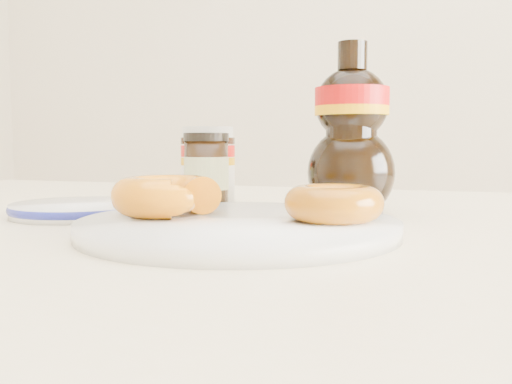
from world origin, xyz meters
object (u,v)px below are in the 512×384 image
(dining_table, at_px, (216,290))
(blue_rim_saucer, at_px, (79,209))
(donut_bitten, at_px, (167,196))
(plate, at_px, (239,226))
(syrup_bottle, at_px, (351,129))
(nutella_jar, at_px, (208,162))
(dark_jar, at_px, (206,170))
(donut_whole, at_px, (334,203))

(dining_table, bearing_deg, blue_rim_saucer, -166.09)
(dining_table, bearing_deg, donut_bitten, -96.02)
(plate, distance_m, donut_bitten, 0.08)
(plate, bearing_deg, syrup_bottle, 69.42)
(plate, xyz_separation_m, donut_bitten, (-0.08, 0.01, 0.03))
(donut_bitten, xyz_separation_m, nutella_jar, (-0.06, 0.24, 0.02))
(plate, xyz_separation_m, blue_rim_saucer, (-0.22, 0.06, 0.00))
(donut_bitten, bearing_deg, plate, -28.07)
(blue_rim_saucer, bearing_deg, plate, -16.53)
(nutella_jar, height_order, dark_jar, nutella_jar)
(plate, xyz_separation_m, donut_whole, (0.08, 0.02, 0.02))
(nutella_jar, xyz_separation_m, syrup_bottle, (0.21, -0.06, 0.04))
(donut_whole, bearing_deg, syrup_bottle, 94.44)
(blue_rim_saucer, bearing_deg, dark_jar, 58.17)
(donut_bitten, height_order, donut_whole, donut_bitten)
(nutella_jar, bearing_deg, donut_whole, -46.05)
(plate, relative_size, syrup_bottle, 1.46)
(donut_bitten, bearing_deg, blue_rim_saucer, 134.25)
(dining_table, height_order, donut_bitten, donut_bitten)
(dining_table, relative_size, dark_jar, 14.52)
(plate, relative_size, nutella_jar, 2.77)
(donut_whole, bearing_deg, donut_bitten, -176.43)
(dining_table, xyz_separation_m, donut_whole, (0.15, -0.09, 0.11))
(nutella_jar, relative_size, blue_rim_saucer, 0.68)
(dark_jar, height_order, blue_rim_saucer, dark_jar)
(nutella_jar, xyz_separation_m, dark_jar, (0.01, -0.03, -0.01))
(donut_whole, distance_m, dark_jar, 0.29)
(dining_table, bearing_deg, donut_whole, -29.92)
(plate, bearing_deg, dining_table, 122.62)
(dining_table, relative_size, nutella_jar, 13.26)
(nutella_jar, bearing_deg, dark_jar, -70.46)
(dining_table, distance_m, donut_whole, 0.21)
(plate, bearing_deg, nutella_jar, 119.08)
(dining_table, relative_size, plate, 4.79)
(dining_table, distance_m, plate, 0.15)
(dining_table, xyz_separation_m, blue_rim_saucer, (-0.15, -0.04, 0.09))
(dining_table, relative_size, donut_whole, 15.78)
(plate, distance_m, dark_jar, 0.25)
(donut_bitten, relative_size, dark_jar, 1.10)
(donut_bitten, bearing_deg, syrup_bottle, 27.84)
(plate, distance_m, nutella_jar, 0.29)
(donut_bitten, height_order, blue_rim_saucer, donut_bitten)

